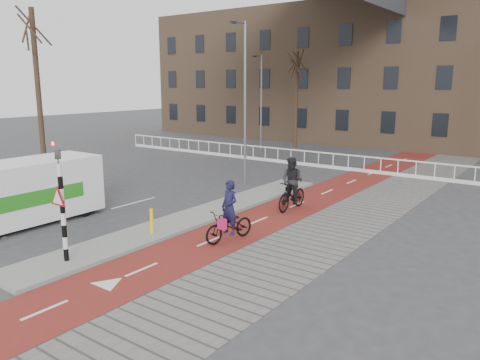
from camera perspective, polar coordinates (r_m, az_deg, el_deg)
The scene contains 15 objects.
ground at distance 15.52m, azimuth -12.90°, elevation -8.22°, with size 120.00×120.00×0.00m, color #38383A.
bike_lane at distance 22.34m, azimuth 9.45°, elevation -1.92°, with size 2.50×60.00×0.01m, color maroon.
sidewalk at distance 21.29m, azimuth 16.20°, elevation -2.92°, with size 3.00×60.00×0.01m, color slate.
curb_island at distance 18.66m, azimuth -5.07°, elevation -4.36°, with size 1.80×16.00×0.12m, color gray.
traffic_signal at distance 14.27m, azimuth -20.97°, elevation -2.14°, with size 0.80×0.80×3.68m.
bollard at distance 16.47m, azimuth -10.71°, elevation -4.93°, with size 0.12×0.12×0.87m, color yellow.
cyclist_near at distance 15.70m, azimuth -1.30°, elevation -4.98°, with size 1.08×2.10×2.07m.
cyclist_far at distance 19.56m, azimuth 6.36°, elevation -1.02°, with size 0.96×2.10×2.21m.
van at distance 19.29m, azimuth -24.78°, elevation -1.24°, with size 2.28×5.54×2.37m.
railing at distance 31.39m, azimuth 4.63°, elevation 2.70°, with size 28.00×0.10×0.99m.
townhouse_row at distance 43.89m, azimuth 17.79°, elevation 14.60°, with size 46.00×10.00×15.90m.
tree_left at distance 27.66m, azimuth -23.34°, elevation 9.38°, with size 0.28×0.28×9.07m, color #332416.
tree_mid at distance 38.38m, azimuth 6.87°, elevation 9.58°, with size 0.25×0.25×7.65m, color #332416.
streetlight_near at distance 24.01m, azimuth 0.62°, elevation 9.06°, with size 0.12×0.12×8.19m, color slate.
streetlight_left at distance 36.28m, azimuth 2.61°, elevation 9.25°, with size 0.12×0.12×7.29m, color slate.
Camera 1 is at (11.14, -9.47, 5.22)m, focal length 35.00 mm.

